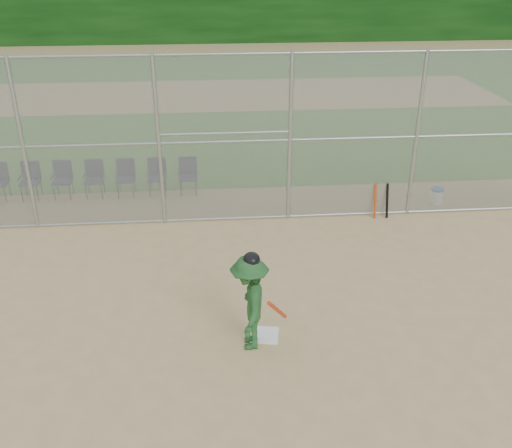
{
  "coord_description": "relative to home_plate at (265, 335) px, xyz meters",
  "views": [
    {
      "loc": [
        -0.86,
        -7.54,
        6.06
      ],
      "look_at": [
        0.0,
        2.5,
        1.1
      ],
      "focal_mm": 40.0,
      "sensor_mm": 36.0,
      "label": 1
    }
  ],
  "objects": [
    {
      "name": "backstop_fence",
      "position": [
        0.03,
        4.62,
        2.06
      ],
      "size": [
        16.09,
        0.09,
        4.0
      ],
      "color": "gray",
      "rests_on": "ground"
    },
    {
      "name": "grass_strip",
      "position": [
        0.03,
        17.62,
        -0.0
      ],
      "size": [
        100.0,
        100.0,
        0.0
      ],
      "primitive_type": "plane",
      "color": "#29621D",
      "rests_on": "ground"
    },
    {
      "name": "ground",
      "position": [
        0.03,
        -0.38,
        -0.01
      ],
      "size": [
        100.0,
        100.0,
        0.0
      ],
      "primitive_type": "plane",
      "color": "tan",
      "rests_on": "ground"
    },
    {
      "name": "chair_4",
      "position": [
        -3.07,
        6.39,
        0.47
      ],
      "size": [
        0.54,
        0.52,
        0.96
      ],
      "primitive_type": null,
      "color": "#101C3C",
      "rests_on": "ground"
    },
    {
      "name": "water_cooler",
      "position": [
        4.98,
        5.16,
        0.2
      ],
      "size": [
        0.33,
        0.33,
        0.42
      ],
      "color": "white",
      "rests_on": "ground"
    },
    {
      "name": "chair_5",
      "position": [
        -2.25,
        6.39,
        0.47
      ],
      "size": [
        0.54,
        0.52,
        0.96
      ],
      "primitive_type": null,
      "color": "#101C3C",
      "rests_on": "ground"
    },
    {
      "name": "chair_2",
      "position": [
        -4.72,
        6.39,
        0.47
      ],
      "size": [
        0.54,
        0.52,
        0.96
      ],
      "primitive_type": null,
      "color": "#101C3C",
      "rests_on": "ground"
    },
    {
      "name": "chair_1",
      "position": [
        -5.54,
        6.39,
        0.47
      ],
      "size": [
        0.54,
        0.52,
        0.96
      ],
      "primitive_type": null,
      "color": "#101C3C",
      "rests_on": "ground"
    },
    {
      "name": "spare_bats",
      "position": [
        3.31,
        4.51,
        0.41
      ],
      "size": [
        0.36,
        0.25,
        0.85
      ],
      "color": "#D84C14",
      "rests_on": "ground"
    },
    {
      "name": "chair_6",
      "position": [
        -1.43,
        6.39,
        0.47
      ],
      "size": [
        0.54,
        0.52,
        0.96
      ],
      "primitive_type": null,
      "color": "#101C3C",
      "rests_on": "ground"
    },
    {
      "name": "batter_at_plate",
      "position": [
        -0.27,
        -0.22,
        0.84
      ],
      "size": [
        0.95,
        1.25,
        1.76
      ],
      "color": "#205024",
      "rests_on": "ground"
    },
    {
      "name": "dirt_patch_far",
      "position": [
        0.03,
        17.62,
        -0.0
      ],
      "size": [
        24.0,
        24.0,
        0.0
      ],
      "primitive_type": "plane",
      "color": "tan",
      "rests_on": "ground"
    },
    {
      "name": "home_plate",
      "position": [
        0.0,
        0.0,
        0.0
      ],
      "size": [
        0.54,
        0.54,
        0.02
      ],
      "primitive_type": "cube",
      "rotation": [
        0.0,
        0.0,
        -0.17
      ],
      "color": "white",
      "rests_on": "ground"
    },
    {
      "name": "chair_3",
      "position": [
        -3.9,
        6.39,
        0.47
      ],
      "size": [
        0.54,
        0.52,
        0.96
      ],
      "primitive_type": null,
      "color": "#101C3C",
      "rests_on": "ground"
    }
  ]
}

